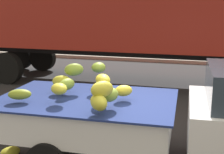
% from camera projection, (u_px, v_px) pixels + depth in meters
% --- Properties ---
extents(curb_strip, '(80.00, 0.80, 0.16)m').
position_uv_depth(curb_strip, '(185.00, 61.00, 14.74)').
color(curb_strip, gray).
rests_on(curb_strip, ground).
extents(pickup_truck, '(5.20, 2.09, 1.70)m').
position_uv_depth(pickup_truck, '(216.00, 120.00, 4.60)').
color(pickup_truck, white).
rests_on(pickup_truck, ground).
extents(semi_trailer, '(12.03, 2.73, 3.95)m').
position_uv_depth(semi_trailer, '(116.00, 8.00, 10.14)').
color(semi_trailer, maroon).
rests_on(semi_trailer, ground).
extents(fallen_banana_bunch_near_tailgate, '(0.41, 0.43, 0.16)m').
position_uv_depth(fallen_banana_bunch_near_tailgate, '(10.00, 152.00, 5.33)').
color(fallen_banana_bunch_near_tailgate, gold).
rests_on(fallen_banana_bunch_near_tailgate, ground).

